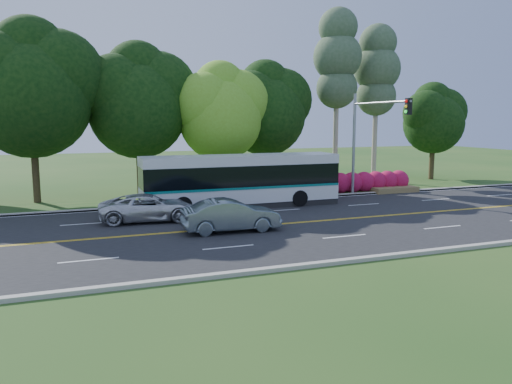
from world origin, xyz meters
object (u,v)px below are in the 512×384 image
object	(u,v)px
transit_bus	(241,181)
sedan	(231,215)
suv	(149,208)
traffic_signal	(370,128)

from	to	relation	value
transit_bus	sedan	xyz separation A→B (m)	(-2.63, -6.24, -0.78)
sedan	suv	size ratio (longest dim) A/B	0.91
transit_bus	traffic_signal	bearing A→B (deg)	-0.50
traffic_signal	suv	world-z (taller)	traffic_signal
traffic_signal	transit_bus	world-z (taller)	traffic_signal
transit_bus	suv	bearing A→B (deg)	-157.31
suv	transit_bus	bearing A→B (deg)	-62.45
traffic_signal	sedan	world-z (taller)	traffic_signal
sedan	transit_bus	bearing A→B (deg)	-20.79
sedan	suv	distance (m)	5.02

